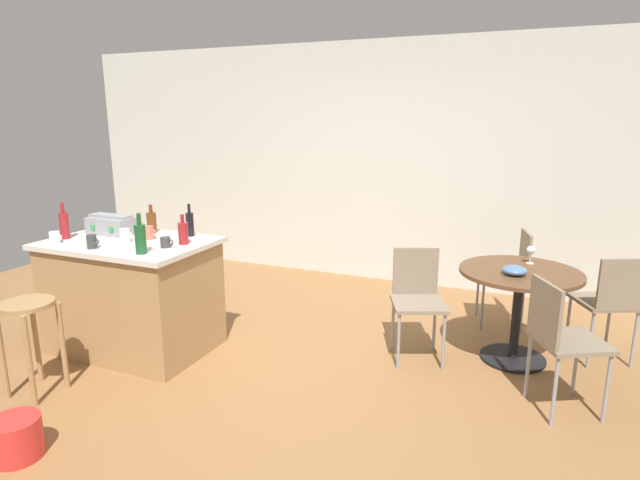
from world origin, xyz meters
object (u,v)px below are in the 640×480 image
kitchen_island (133,295)px  serving_bowl (515,270)px  folding_chair_left (510,270)px  bottle_3 (183,233)px  cup_2 (55,237)px  wine_glass (531,251)px  folding_chair_near (560,335)px  wooden_stool (30,326)px  bottle_4 (190,224)px  folding_chair_right (417,295)px  cup_1 (166,242)px  folding_chair_far (610,299)px  cup_3 (92,242)px  plastic_bucket (16,438)px  cup_4 (125,235)px  dining_table (519,292)px  bottle_0 (140,238)px  bottle_1 (152,222)px  bottle_2 (64,225)px  toolbox (111,225)px  cup_0 (149,233)px

kitchen_island → serving_bowl: kitchen_island is taller
folding_chair_left → bottle_3: bottle_3 is taller
cup_2 → wine_glass: cup_2 is taller
folding_chair_near → wine_glass: bearing=103.8°
wooden_stool → bottle_4: (0.48, 1.18, 0.53)m
bottle_3 → folding_chair_right: bearing=21.8°
cup_1 → kitchen_island: bearing=172.1°
folding_chair_far → cup_3: size_ratio=8.03×
cup_2 → plastic_bucket: bearing=-52.2°
bottle_3 → wine_glass: size_ratio=1.64×
bottle_4 → cup_4: bearing=-132.6°
dining_table → bottle_3: bottle_3 is taller
folding_chair_far → cup_1: (-3.14, -1.27, 0.44)m
bottle_0 → cup_4: size_ratio=2.66×
dining_table → folding_chair_right: 0.77m
folding_chair_near → bottle_1: bottle_1 is taller
folding_chair_near → cup_1: bearing=-172.5°
folding_chair_near → bottle_3: size_ratio=3.76×
folding_chair_right → wine_glass: (0.79, 0.46, 0.33)m
bottle_3 → folding_chair_near: bearing=4.9°
dining_table → bottle_2: bottle_2 is taller
bottle_3 → bottle_4: size_ratio=0.87×
cup_4 → plastic_bucket: (0.38, -1.36, -0.85)m
toolbox → plastic_bucket: bearing=-65.8°
cup_1 → cup_2: size_ratio=0.97×
kitchen_island → bottle_4: size_ratio=4.80×
cup_2 → folding_chair_left: bearing=31.4°
kitchen_island → bottle_2: bearing=-164.8°
kitchen_island → folding_chair_far: (3.56, 1.21, 0.06)m
folding_chair_left → bottle_1: 3.20m
cup_1 → serving_bowl: (2.45, 0.90, -0.18)m
folding_chair_far → cup_2: (-4.03, -1.49, 0.44)m
bottle_3 → cup_3: (-0.55, -0.38, -0.04)m
dining_table → bottle_2: bearing=-161.9°
cup_1 → serving_bowl: cup_1 is taller
folding_chair_far → cup_0: bearing=-162.3°
folding_chair_near → toolbox: 3.52m
kitchen_island → folding_chair_near: bearing=5.5°
bottle_2 → plastic_bucket: (0.91, -1.26, -0.91)m
plastic_bucket → folding_chair_near: bearing=31.4°
bottle_4 → cup_0: bearing=-137.0°
dining_table → serving_bowl: (-0.04, -0.14, 0.21)m
cup_4 → bottle_4: bearing=47.4°
folding_chair_left → cup_4: 3.33m
folding_chair_far → bottle_4: size_ratio=3.24×
toolbox → cup_1: (0.72, -0.19, -0.04)m
cup_0 → serving_bowl: bearing=15.0°
cup_3 → wine_glass: cup_3 is taller
wooden_stool → serving_bowl: serving_bowl is taller
kitchen_island → wine_glass: kitchen_island is taller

